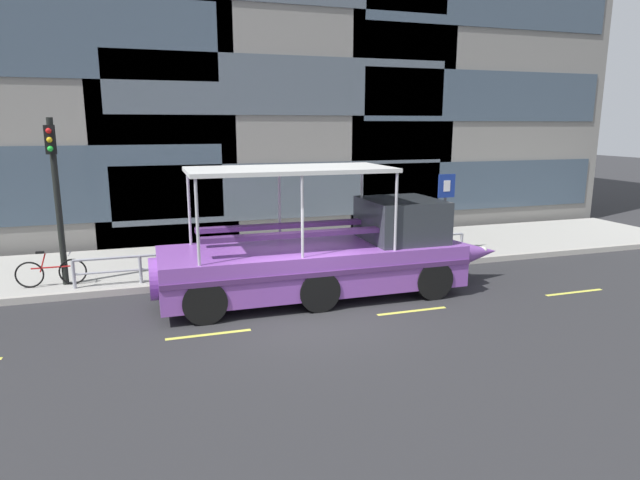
{
  "coord_description": "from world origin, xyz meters",
  "views": [
    {
      "loc": [
        -3.45,
        -11.37,
        4.37
      ],
      "look_at": [
        0.94,
        2.26,
        1.3
      ],
      "focal_mm": 30.25,
      "sensor_mm": 36.0,
      "label": 1
    }
  ],
  "objects_px": {
    "traffic_light_pole": "(56,186)",
    "leaned_bicycle": "(51,272)",
    "parking_sign": "(446,200)",
    "pedestrian_near_bow": "(369,223)",
    "duck_tour_boat": "(333,255)"
  },
  "relations": [
    {
      "from": "traffic_light_pole",
      "to": "leaned_bicycle",
      "type": "height_order",
      "value": "traffic_light_pole"
    },
    {
      "from": "parking_sign",
      "to": "leaned_bicycle",
      "type": "height_order",
      "value": "parking_sign"
    },
    {
      "from": "pedestrian_near_bow",
      "to": "traffic_light_pole",
      "type": "bearing_deg",
      "value": -173.45
    },
    {
      "from": "leaned_bicycle",
      "to": "pedestrian_near_bow",
      "type": "xyz_separation_m",
      "value": [
        9.51,
        1.07,
        0.62
      ]
    },
    {
      "from": "leaned_bicycle",
      "to": "duck_tour_boat",
      "type": "xyz_separation_m",
      "value": [
        7.04,
        -2.4,
        0.5
      ]
    },
    {
      "from": "parking_sign",
      "to": "pedestrian_near_bow",
      "type": "xyz_separation_m",
      "value": [
        -2.32,
        0.93,
        -0.79
      ]
    },
    {
      "from": "traffic_light_pole",
      "to": "parking_sign",
      "type": "bearing_deg",
      "value": 0.65
    },
    {
      "from": "traffic_light_pole",
      "to": "leaned_bicycle",
      "type": "xyz_separation_m",
      "value": [
        -0.32,
        -0.02,
        -2.26
      ]
    },
    {
      "from": "leaned_bicycle",
      "to": "duck_tour_boat",
      "type": "bearing_deg",
      "value": -18.84
    },
    {
      "from": "traffic_light_pole",
      "to": "parking_sign",
      "type": "height_order",
      "value": "traffic_light_pole"
    },
    {
      "from": "pedestrian_near_bow",
      "to": "parking_sign",
      "type": "bearing_deg",
      "value": -21.78
    },
    {
      "from": "traffic_light_pole",
      "to": "leaned_bicycle",
      "type": "distance_m",
      "value": 2.28
    },
    {
      "from": "traffic_light_pole",
      "to": "leaned_bicycle",
      "type": "relative_size",
      "value": 2.51
    },
    {
      "from": "parking_sign",
      "to": "leaned_bicycle",
      "type": "distance_m",
      "value": 11.91
    },
    {
      "from": "duck_tour_boat",
      "to": "pedestrian_near_bow",
      "type": "bearing_deg",
      "value": 54.57
    }
  ]
}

